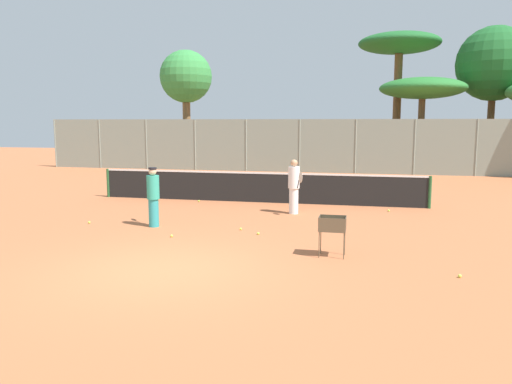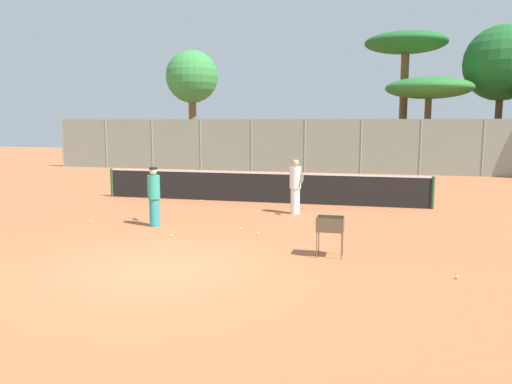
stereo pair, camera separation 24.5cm
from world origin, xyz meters
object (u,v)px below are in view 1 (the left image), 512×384
tennis_net (257,187)px  player_white_outfit (294,186)px  player_red_cap (153,196)px  ball_cart (333,227)px

tennis_net → player_white_outfit: bearing=-50.7°
player_white_outfit → player_red_cap: bearing=-81.4°
tennis_net → player_red_cap: size_ratio=7.24×
tennis_net → ball_cart: bearing=-65.0°
tennis_net → player_red_cap: (-1.85, -4.65, 0.28)m
player_white_outfit → player_red_cap: 4.38m
tennis_net → player_red_cap: player_red_cap is taller
tennis_net → ball_cart: 7.33m
ball_cart → player_red_cap: bearing=158.0°
player_red_cap → ball_cart: bearing=-138.1°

